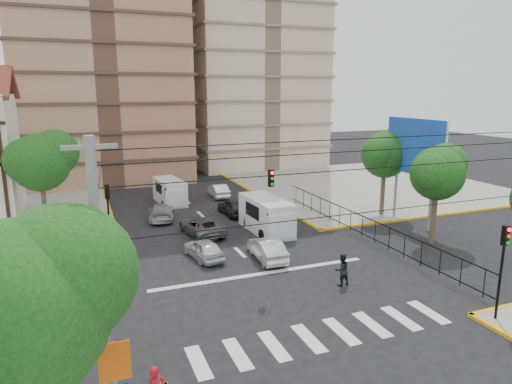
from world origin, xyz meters
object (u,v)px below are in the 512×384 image
district_sign (115,371)px  pedestrian_crosswalk (342,270)px  car_silver_front_left (204,249)px  van_right_lane (268,217)px  traffic_light_se (503,257)px  traffic_light_nw (108,207)px  van_left_lane (170,192)px  car_white_front_right (267,249)px

district_sign → pedestrian_crosswalk: 14.35m
car_silver_front_left → pedestrian_crosswalk: (5.84, -6.59, 0.25)m
van_right_lane → traffic_light_se: bearing=-76.8°
van_right_lane → pedestrian_crosswalk: 10.07m
district_sign → traffic_light_nw: bearing=86.6°
van_right_lane → car_silver_front_left: (-5.78, -3.47, -0.59)m
district_sign → van_right_lane: district_sign is taller
traffic_light_nw → van_left_lane: (6.16, 11.82, -2.03)m
district_sign → traffic_light_se: bearing=5.0°
van_left_lane → traffic_light_nw: bearing=-122.9°
traffic_light_nw → van_right_lane: (11.12, 0.44, -1.89)m
district_sign → pedestrian_crosswalk: district_sign is taller
traffic_light_se → car_silver_front_left: (-10.26, 12.57, -2.48)m
traffic_light_se → traffic_light_nw: size_ratio=1.00×
car_silver_front_left → district_sign: bearing=56.3°
traffic_light_se → district_sign: size_ratio=1.38×
car_silver_front_left → car_white_front_right: size_ratio=0.91×
van_left_lane → car_white_front_right: van_left_lane is taller
car_white_front_right → pedestrian_crosswalk: (2.23, -5.06, 0.21)m
traffic_light_se → car_white_front_right: size_ratio=1.08×
car_white_front_right → pedestrian_crosswalk: pedestrian_crosswalk is taller
traffic_light_nw → district_sign: 17.08m
pedestrian_crosswalk → van_left_lane: bearing=-81.2°
van_left_lane → car_white_front_right: (2.79, -16.38, -0.42)m
van_right_lane → traffic_light_nw: bearing=179.9°
district_sign → van_left_lane: bearing=76.1°
traffic_light_se → van_right_lane: (-4.48, 16.04, -1.89)m
van_left_lane → pedestrian_crosswalk: bearing=-82.2°
traffic_light_nw → pedestrian_crosswalk: bearing=-40.7°
traffic_light_se → car_white_front_right: traffic_light_se is taller
pedestrian_crosswalk → traffic_light_se: bearing=122.1°
traffic_light_se → van_left_lane: (-9.44, 27.42, -2.03)m
van_right_lane → car_silver_front_left: bearing=-151.4°
traffic_light_nw → traffic_light_se: bearing=-45.0°
traffic_light_se → car_silver_front_left: size_ratio=1.18×
traffic_light_se → district_sign: 16.68m
district_sign → car_silver_front_left: size_ratio=0.86×
car_white_front_right → district_sign: bearing=54.4°
district_sign → van_right_lane: (12.12, 17.48, -1.23)m
district_sign → car_white_front_right: (9.95, 12.47, -1.78)m
traffic_light_se → traffic_light_nw: same height
traffic_light_se → car_white_front_right: bearing=121.1°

